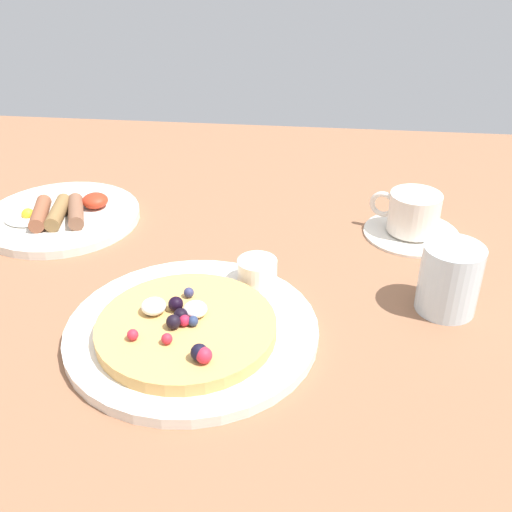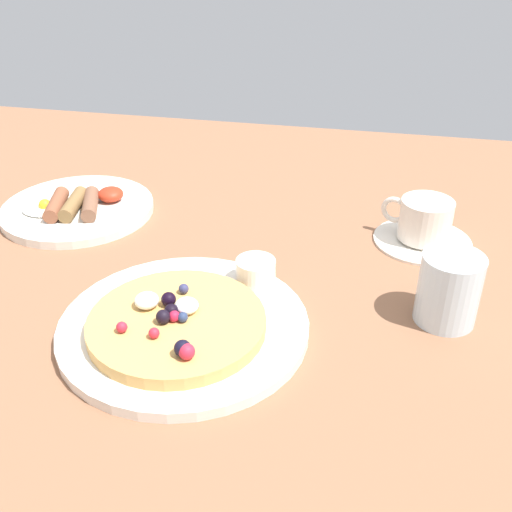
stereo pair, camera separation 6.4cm
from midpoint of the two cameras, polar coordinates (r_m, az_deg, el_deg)
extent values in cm
cube|color=brown|center=(81.05, -1.21, -3.33)|extent=(198.00, 128.06, 3.00)
cylinder|color=white|center=(71.32, -4.26, -6.70)|extent=(29.28, 29.28, 1.33)
cylinder|color=tan|center=(69.37, -4.86, -6.45)|extent=(20.42, 20.42, 1.59)
sphere|color=black|center=(67.85, -6.10, -5.79)|extent=(1.63, 1.63, 1.63)
sphere|color=red|center=(62.82, -3.65, -9.06)|extent=(1.75, 1.75, 1.75)
sphere|color=navy|center=(69.68, -2.92, -4.83)|extent=(1.04, 1.04, 1.04)
sphere|color=navy|center=(70.50, -8.11, -4.64)|extent=(1.10, 1.10, 1.10)
sphere|color=navy|center=(72.59, -4.35, -3.16)|extent=(1.23, 1.23, 1.23)
sphere|color=#C31D3C|center=(68.11, -5.07, -5.74)|extent=(1.30, 1.30, 1.30)
sphere|color=red|center=(67.27, -9.91, -6.70)|extent=(1.25, 1.25, 1.25)
sphere|color=red|center=(65.96, -6.87, -7.31)|extent=(1.22, 1.22, 1.22)
sphere|color=black|center=(63.17, -4.05, -8.77)|extent=(1.83, 1.83, 1.83)
sphere|color=black|center=(70.47, -5.70, -4.16)|extent=(1.73, 1.73, 1.73)
sphere|color=black|center=(68.67, -5.36, -5.24)|extent=(1.64, 1.64, 1.64)
sphere|color=navy|center=(67.96, -4.26, -5.85)|extent=(1.18, 1.18, 1.18)
ellipsoid|color=white|center=(69.33, -3.96, -4.76)|extent=(2.76, 2.76, 1.65)
ellipsoid|color=white|center=(70.61, -7.74, -4.24)|extent=(2.85, 2.85, 1.71)
cylinder|color=white|center=(76.79, 2.34, -1.51)|extent=(5.07, 5.07, 3.24)
cylinder|color=#542B0E|center=(76.45, 2.35, -1.11)|extent=(4.16, 4.16, 0.39)
cylinder|color=white|center=(100.65, -14.73, 4.27)|extent=(24.08, 24.08, 1.34)
cylinder|color=brown|center=(97.55, -13.57, 4.75)|extent=(5.33, 8.98, 2.30)
cylinder|color=brown|center=(98.12, -15.08, 4.70)|extent=(3.74, 9.01, 2.30)
cylinder|color=brown|center=(98.75, -16.58, 4.64)|extent=(4.57, 9.04, 2.30)
ellipsoid|color=white|center=(100.08, -17.52, 4.30)|extent=(7.46, 6.34, 0.60)
sphere|color=yellow|center=(99.87, -17.57, 4.55)|extent=(2.00, 2.00, 2.00)
ellipsoid|color=#B1301A|center=(100.20, -11.79, 5.68)|extent=(4.09, 4.09, 2.25)
cylinder|color=silver|center=(93.31, 17.31, 1.45)|extent=(14.27, 14.27, 0.75)
cylinder|color=white|center=(91.79, 17.63, 3.26)|extent=(7.56, 7.56, 5.92)
torus|color=white|center=(92.68, 14.85, 4.19)|extent=(4.14, 2.15, 4.12)
cylinder|color=brown|center=(90.97, 17.82, 4.32)|extent=(6.43, 6.43, 0.47)
cylinder|color=silver|center=(75.40, 20.06, -3.00)|extent=(7.29, 7.29, 8.73)
camera|label=1|loc=(0.03, -87.66, 1.40)|focal=42.42mm
camera|label=2|loc=(0.03, 92.34, -1.40)|focal=42.42mm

